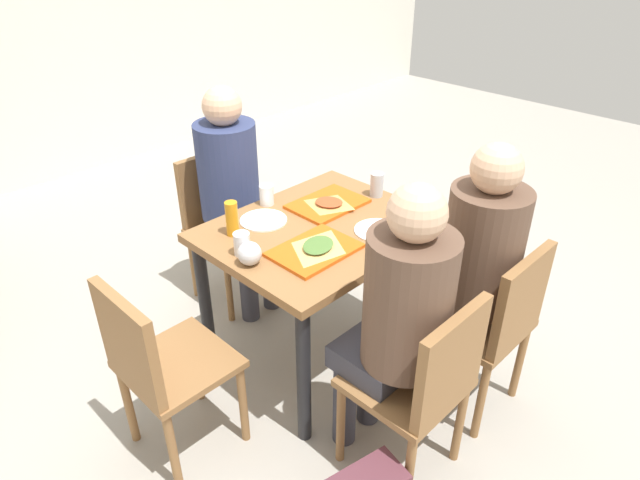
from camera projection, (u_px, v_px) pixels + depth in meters
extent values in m
cube|color=#9E998E|center=(320.00, 351.00, 2.93)|extent=(10.00, 10.00, 0.02)
cube|color=silver|center=(16.00, 4.00, 4.15)|extent=(10.00, 0.10, 2.80)
cube|color=olive|center=(320.00, 230.00, 2.55)|extent=(1.00, 0.81, 0.04)
cylinder|color=black|center=(304.00, 376.00, 2.27)|extent=(0.06, 0.06, 0.71)
cylinder|color=black|center=(429.00, 287.00, 2.81)|extent=(0.06, 0.06, 0.71)
cylinder|color=black|center=(205.00, 304.00, 2.68)|extent=(0.06, 0.06, 0.71)
cylinder|color=black|center=(331.00, 239.00, 3.22)|extent=(0.06, 0.06, 0.71)
cube|color=olive|center=(405.00, 382.00, 2.12)|extent=(0.40, 0.40, 0.03)
cube|color=olive|center=(451.00, 363.00, 1.90)|extent=(0.38, 0.04, 0.40)
cylinder|color=olive|center=(341.00, 423.00, 2.24)|extent=(0.04, 0.04, 0.42)
cylinder|color=olive|center=(393.00, 380.00, 2.44)|extent=(0.04, 0.04, 0.42)
cylinder|color=olive|center=(409.00, 475.00, 2.03)|extent=(0.04, 0.04, 0.42)
cylinder|color=olive|center=(460.00, 423.00, 2.24)|extent=(0.04, 0.04, 0.42)
cube|color=olive|center=(474.00, 323.00, 2.43)|extent=(0.40, 0.40, 0.03)
cube|color=olive|center=(521.00, 301.00, 2.21)|extent=(0.38, 0.04, 0.40)
cylinder|color=olive|center=(415.00, 362.00, 2.54)|extent=(0.04, 0.04, 0.42)
cylinder|color=olive|center=(456.00, 328.00, 2.75)|extent=(0.04, 0.04, 0.42)
cylinder|color=olive|center=(481.00, 401.00, 2.34)|extent=(0.04, 0.04, 0.42)
cylinder|color=olive|center=(520.00, 361.00, 2.55)|extent=(0.04, 0.04, 0.42)
cube|color=olive|center=(231.00, 232.00, 3.13)|extent=(0.40, 0.40, 0.03)
cube|color=olive|center=(209.00, 187.00, 3.13)|extent=(0.38, 0.04, 0.40)
cylinder|color=olive|center=(276.00, 265.00, 3.24)|extent=(0.04, 0.04, 0.42)
cylinder|color=olive|center=(229.00, 289.00, 3.04)|extent=(0.04, 0.04, 0.42)
cylinder|color=olive|center=(239.00, 244.00, 3.45)|extent=(0.04, 0.04, 0.42)
cylinder|color=olive|center=(193.00, 265.00, 3.24)|extent=(0.04, 0.04, 0.42)
cube|color=olive|center=(179.00, 364.00, 2.21)|extent=(0.40, 0.40, 0.03)
cube|color=olive|center=(128.00, 344.00, 1.99)|extent=(0.04, 0.38, 0.40)
cylinder|color=olive|center=(196.00, 364.00, 2.53)|extent=(0.04, 0.04, 0.42)
cylinder|color=olive|center=(243.00, 404.00, 2.33)|extent=(0.04, 0.04, 0.42)
cylinder|color=olive|center=(128.00, 404.00, 2.32)|extent=(0.04, 0.04, 0.42)
cylinder|color=olive|center=(173.00, 452.00, 2.12)|extent=(0.04, 0.04, 0.42)
cylinder|color=#383842|center=(345.00, 401.00, 2.32)|extent=(0.10, 0.10, 0.45)
cylinder|color=#383842|center=(370.00, 381.00, 2.42)|extent=(0.10, 0.10, 0.45)
cube|color=#383842|center=(379.00, 353.00, 2.17)|extent=(0.32, 0.28, 0.10)
cylinder|color=brown|center=(408.00, 301.00, 1.94)|extent=(0.32, 0.32, 0.52)
sphere|color=#DBAD89|center=(417.00, 213.00, 1.77)|extent=(0.20, 0.20, 0.20)
cylinder|color=#383842|center=(416.00, 344.00, 2.63)|extent=(0.10, 0.10, 0.45)
cylinder|color=#383842|center=(436.00, 328.00, 2.73)|extent=(0.10, 0.10, 0.45)
cube|color=#383842|center=(451.00, 298.00, 2.48)|extent=(0.32, 0.28, 0.10)
cylinder|color=brown|center=(483.00, 248.00, 2.25)|extent=(0.32, 0.32, 0.52)
sphere|color=#DBAD89|center=(497.00, 169.00, 2.07)|extent=(0.20, 0.20, 0.20)
cylinder|color=#383842|center=(271.00, 273.00, 3.14)|extent=(0.10, 0.10, 0.45)
cylinder|color=#383842|center=(249.00, 284.00, 3.05)|extent=(0.10, 0.10, 0.45)
cube|color=#383842|center=(245.00, 230.00, 3.02)|extent=(0.32, 0.28, 0.10)
cylinder|color=navy|center=(228.00, 171.00, 2.93)|extent=(0.32, 0.32, 0.52)
sphere|color=#DBAD89|center=(222.00, 106.00, 2.75)|extent=(0.20, 0.20, 0.20)
cube|color=#D85914|center=(315.00, 250.00, 2.35)|extent=(0.36, 0.26, 0.02)
cube|color=#D85914|center=(328.00, 204.00, 2.72)|extent=(0.36, 0.26, 0.02)
cylinder|color=white|center=(263.00, 220.00, 2.58)|extent=(0.22, 0.22, 0.01)
cylinder|color=white|center=(378.00, 230.00, 2.50)|extent=(0.22, 0.22, 0.01)
pyramid|color=#DBAD60|center=(318.00, 247.00, 2.34)|extent=(0.29, 0.26, 0.01)
ellipsoid|color=#4C7233|center=(318.00, 245.00, 2.34)|extent=(0.20, 0.18, 0.01)
pyramid|color=tan|center=(329.00, 204.00, 2.69)|extent=(0.23, 0.24, 0.01)
ellipsoid|color=#B74723|center=(329.00, 202.00, 2.69)|extent=(0.16, 0.17, 0.01)
cylinder|color=white|center=(267.00, 195.00, 2.71)|extent=(0.07, 0.07, 0.10)
cylinder|color=white|center=(382.00, 241.00, 2.33)|extent=(0.07, 0.07, 0.10)
cylinder|color=white|center=(242.00, 244.00, 2.31)|extent=(0.07, 0.07, 0.10)
cylinder|color=#B7BCC6|center=(377.00, 185.00, 2.79)|extent=(0.07, 0.07, 0.12)
cylinder|color=orange|center=(232.00, 219.00, 2.44)|extent=(0.06, 0.06, 0.16)
sphere|color=silver|center=(250.00, 253.00, 2.24)|extent=(0.10, 0.10, 0.10)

